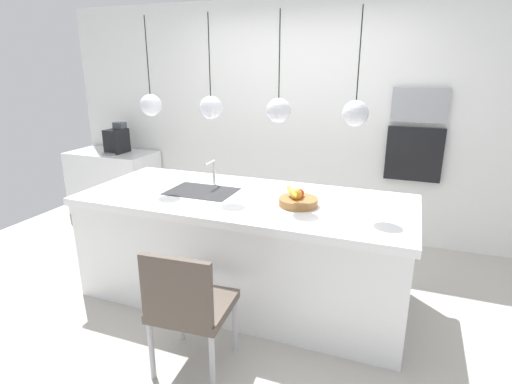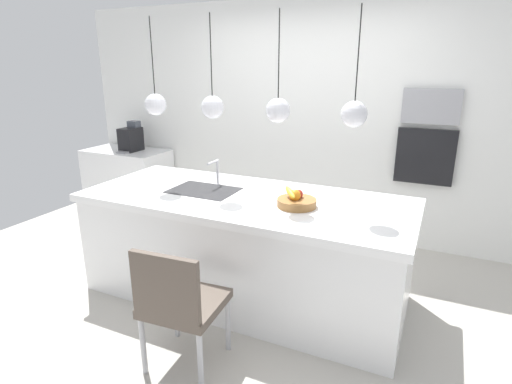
{
  "view_description": "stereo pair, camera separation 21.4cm",
  "coord_description": "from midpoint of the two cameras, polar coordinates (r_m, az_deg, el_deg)",
  "views": [
    {
      "loc": [
        1.21,
        -2.9,
        1.91
      ],
      "look_at": [
        0.1,
        0.0,
        0.94
      ],
      "focal_mm": 28.67,
      "sensor_mm": 36.0,
      "label": 1
    },
    {
      "loc": [
        1.41,
        -2.82,
        1.91
      ],
      "look_at": [
        0.1,
        0.0,
        0.94
      ],
      "focal_mm": 28.67,
      "sensor_mm": 36.0,
      "label": 2
    }
  ],
  "objects": [
    {
      "name": "pendant_light_center_left",
      "position": [
        3.29,
        -4.2,
        11.74
      ],
      "size": [
        0.18,
        0.18,
        0.78
      ],
      "color": "silver"
    },
    {
      "name": "faucet",
      "position": [
        3.62,
        -3.94,
        3.28
      ],
      "size": [
        0.02,
        0.17,
        0.22
      ],
      "color": "silver",
      "rests_on": "kitchen_island"
    },
    {
      "name": "pendant_light_right",
      "position": [
        2.92,
        15.62,
        10.46
      ],
      "size": [
        0.18,
        0.18,
        0.78
      ],
      "color": "silver"
    },
    {
      "name": "floor",
      "position": [
        3.68,
        0.26,
        -13.87
      ],
      "size": [
        6.6,
        6.6,
        0.0
      ],
      "primitive_type": "plane",
      "color": "#BCB7AD",
      "rests_on": "ground"
    },
    {
      "name": "back_wall",
      "position": [
        4.74,
        8.77,
        9.78
      ],
      "size": [
        6.0,
        0.1,
        2.6
      ],
      "primitive_type": "cube",
      "color": "white",
      "rests_on": "ground"
    },
    {
      "name": "fruit_bowl",
      "position": [
        3.09,
        7.61,
        -1.23
      ],
      "size": [
        0.3,
        0.3,
        0.15
      ],
      "color": "#9E6B38",
      "rests_on": "kitchen_island"
    },
    {
      "name": "kitchen_island",
      "position": [
        3.47,
        0.27,
        -7.57
      ],
      "size": [
        2.68,
        1.12,
        0.89
      ],
      "color": "white",
      "rests_on": "ground"
    },
    {
      "name": "pendant_light_center_right",
      "position": [
        3.06,
        5.13,
        11.3
      ],
      "size": [
        0.18,
        0.18,
        0.78
      ],
      "color": "silver"
    },
    {
      "name": "sink_basin",
      "position": [
        3.48,
        -5.57,
        0.15
      ],
      "size": [
        0.56,
        0.4,
        0.02
      ],
      "primitive_type": "cube",
      "color": "#2D2D30",
      "rests_on": "kitchen_island"
    },
    {
      "name": "chair_near",
      "position": [
        2.67,
        -8.31,
        -14.91
      ],
      "size": [
        0.5,
        0.49,
        0.87
      ],
      "color": "brown",
      "rests_on": "ground"
    },
    {
      "name": "oven",
      "position": [
        4.53,
        23.78,
        4.56
      ],
      "size": [
        0.56,
        0.08,
        0.56
      ],
      "primitive_type": "cube",
      "color": "black",
      "rests_on": "back_wall"
    },
    {
      "name": "coffee_machine",
      "position": [
        5.57,
        -16.01,
        7.17
      ],
      "size": [
        0.2,
        0.35,
        0.38
      ],
      "color": "black",
      "rests_on": "side_counter"
    },
    {
      "name": "pendant_light_left",
      "position": [
        3.59,
        -12.17,
        11.88
      ],
      "size": [
        0.18,
        0.18,
        0.78
      ],
      "color": "silver"
    },
    {
      "name": "microwave",
      "position": [
        4.46,
        24.57,
        10.83
      ],
      "size": [
        0.54,
        0.08,
        0.34
      ],
      "primitive_type": "cube",
      "color": "#9E9EA3",
      "rests_on": "back_wall"
    },
    {
      "name": "side_counter",
      "position": [
        5.76,
        -16.35,
        1.59
      ],
      "size": [
        1.1,
        0.6,
        0.83
      ],
      "primitive_type": "cube",
      "color": "white",
      "rests_on": "ground"
    }
  ]
}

